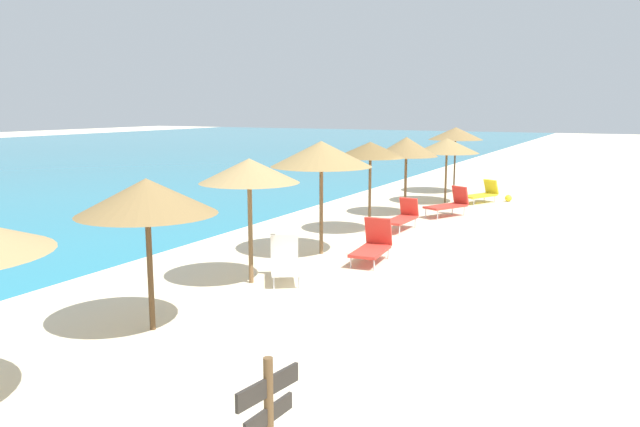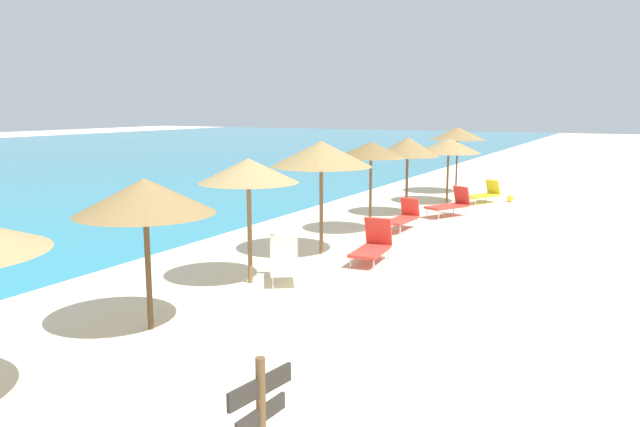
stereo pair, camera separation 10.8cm
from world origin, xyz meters
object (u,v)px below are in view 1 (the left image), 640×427
Objects in this scene: beach_umbrella_1 at (147,197)px; beach_umbrella_2 at (249,171)px; beach_umbrella_6 at (447,146)px; lounge_chair_1 at (482,194)px; lounge_chair_2 at (402,217)px; beach_ball at (508,198)px; beach_umbrella_4 at (370,150)px; beach_umbrella_3 at (321,154)px; wooden_signpost at (269,421)px; lounge_chair_4 at (285,262)px; beach_umbrella_7 at (456,134)px; lounge_chair_3 at (449,204)px; lounge_chair_0 at (373,245)px; beach_umbrella_5 at (406,147)px.

beach_umbrella_2 reaches higher than beach_umbrella_1.
beach_umbrella_6 is 2.39m from lounge_chair_1.
beach_umbrella_2 reaches higher than lounge_chair_1.
lounge_chair_2 is 7.71m from beach_ball.
beach_umbrella_4 is 8.00m from lounge_chair_1.
beach_umbrella_3 is at bearing 167.17° from beach_ball.
wooden_signpost reaches higher than lounge_chair_2.
beach_umbrella_1 is 10.51m from lounge_chair_2.
lounge_chair_4 is (3.73, -0.46, -1.89)m from beach_umbrella_1.
lounge_chair_4 is (-15.69, -0.48, -2.20)m from beach_umbrella_7.
lounge_chair_4 reaches higher than beach_ball.
beach_ball is at bearing -101.71° from lounge_chair_2.
beach_umbrella_7 is 3.99m from beach_ball.
lounge_chair_1 is 3.67m from lounge_chair_3.
lounge_chair_3 reaches higher than lounge_chair_2.
beach_umbrella_2 is 13.19m from beach_umbrella_6.
beach_ball is (21.08, 1.73, -0.80)m from wooden_signpost.
beach_umbrella_3 reaches higher than beach_umbrella_1.
beach_umbrella_2 is 1.73× the size of lounge_chair_0.
beach_umbrella_7 is 3.75m from lounge_chair_1.
beach_ball is at bearing -112.29° from lounge_chair_1.
wooden_signpost is at bearing -168.70° from beach_umbrella_6.
wooden_signpost is (-19.66, -3.93, -1.32)m from beach_umbrella_6.
lounge_chair_1 is 1.23× the size of lounge_chair_4.
lounge_chair_0 is 1.12× the size of lounge_chair_4.
lounge_chair_3 is at bearing 18.80° from wooden_signpost.
lounge_chair_2 is at bearing 104.93° from lounge_chair_3.
beach_umbrella_4 is at bearing 96.87° from lounge_chair_3.
beach_umbrella_7 reaches higher than beach_umbrella_2.
lounge_chair_3 is (13.35, -1.46, -1.86)m from beach_umbrella_1.
beach_umbrella_2 is at bearing 1.55° from beach_umbrella_1.
beach_umbrella_7 is 13.55m from lounge_chair_0.
beach_umbrella_4 is 10.01× the size of beach_ball.
beach_umbrella_3 is 2.65m from lounge_chair_0.
lounge_chair_3 is (7.03, -1.42, -2.14)m from beach_umbrella_3.
beach_umbrella_3 is at bearing -0.33° from beach_umbrella_1.
lounge_chair_1 is (4.02, -1.81, -2.02)m from beach_umbrella_5.
beach_umbrella_4 reaches higher than beach_umbrella_6.
beach_umbrella_6 is 20.10m from wooden_signpost.
lounge_chair_3 reaches higher than lounge_chair_4.
beach_umbrella_7 is 1.64× the size of lounge_chair_3.
beach_ball is (4.45, -1.19, -0.31)m from lounge_chair_3.
beach_umbrella_6 is 6.36m from lounge_chair_2.
beach_umbrella_3 is 1.71× the size of lounge_chair_1.
beach_umbrella_4 is (9.48, -0.07, 0.20)m from beach_umbrella_1.
beach_umbrella_3 is 1.01× the size of beach_umbrella_7.
beach_umbrella_5 is at bearing 179.88° from beach_umbrella_7.
beach_umbrella_3 is 2.10× the size of lounge_chair_4.
beach_umbrella_6 is at bearing 20.12° from wooden_signpost.
beach_umbrella_2 is 9.87× the size of beach_ball.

